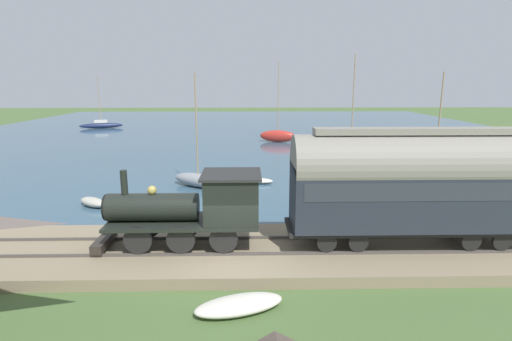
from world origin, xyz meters
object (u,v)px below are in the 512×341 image
Objects in this scene: rowboat_far_out at (258,181)px; rowboat_near_shore at (325,212)px; sailboat_black at (350,159)px; rowboat_off_pier at (383,195)px; sailboat_gray at (198,179)px; sailboat_red at (278,136)px; sailboat_navy at (101,125)px; steam_locomotive at (199,205)px; sailboat_teal at (434,177)px; passenger_coach at (411,181)px; rowboat_mid_harbor at (93,202)px; beached_dinghy at (239,305)px.

rowboat_near_shore reaches higher than rowboat_far_out.
sailboat_black is 3.74× the size of rowboat_off_pier.
sailboat_red is at bearing 15.62° from sailboat_gray.
rowboat_off_pier is (-4.16, -7.47, 0.10)m from rowboat_far_out.
rowboat_far_out is (-34.94, -23.27, -0.34)m from sailboat_navy.
rowboat_off_pier is at bearing -71.48° from sailboat_gray.
sailboat_red reaches higher than steam_locomotive.
rowboat_near_shore is (-2.97, 4.11, -0.08)m from rowboat_off_pier.
sailboat_red is (21.66, 8.68, -0.06)m from sailboat_teal.
sailboat_teal is (10.32, -5.91, -2.31)m from passenger_coach.
sailboat_red is at bearing 37.83° from sailboat_black.
rowboat_near_shore is at bearing -164.89° from sailboat_navy.
rowboat_near_shore is at bearing -162.26° from sailboat_red.
rowboat_near_shore is at bearing -95.69° from sailboat_gray.
sailboat_black is 20.63m from rowboat_mid_harbor.
passenger_coach is at bearing -59.51° from beached_dinghy.
passenger_coach is at bearing -169.04° from sailboat_black.
sailboat_gray is at bearing 41.03° from passenger_coach.
sailboat_red is (-15.09, -26.19, 0.23)m from sailboat_navy.
rowboat_mid_harbor is 0.71× the size of beached_dinghy.
sailboat_gray reaches higher than rowboat_far_out.
steam_locomotive is at bearing 112.44° from rowboat_near_shore.
sailboat_black reaches higher than sailboat_navy.
rowboat_off_pier is 14.62m from beached_dinghy.
steam_locomotive is at bearing 113.91° from rowboat_off_pier.
sailboat_red is 4.35× the size of rowboat_mid_harbor.
beached_dinghy is at bearing -173.65° from sailboat_navy.
sailboat_teal is 21.42m from rowboat_mid_harbor.
sailboat_gray is (0.90, 15.67, -0.30)m from sailboat_teal.
sailboat_teal is at bearing -153.73° from sailboat_navy.
sailboat_teal is 19.04m from beached_dinghy.
steam_locomotive is at bearing -99.09° from rowboat_mid_harbor.
sailboat_red is (14.15, 5.04, 0.15)m from sailboat_black.
sailboat_black is (17.83, -2.27, -2.53)m from passenger_coach.
rowboat_off_pier is (-3.24, -11.53, -0.24)m from sailboat_gray.
sailboat_teal is 0.82× the size of sailboat_red.
sailboat_navy is at bearing 23.87° from rowboat_off_pier.
sailboat_gray is at bearing 60.00° from rowboat_off_pier.
sailboat_black reaches higher than sailboat_gray.
sailboat_black is at bearing -36.98° from rowboat_near_shore.
sailboat_gray is 3.39× the size of rowboat_near_shore.
sailboat_navy is 1.06× the size of sailboat_gray.
sailboat_black is 4.13× the size of rowboat_near_shore.
sailboat_red is at bearing -137.19° from sailboat_navy.
beached_dinghy is (-10.86, -8.53, -0.04)m from rowboat_mid_harbor.
rowboat_off_pier reaches higher than rowboat_mid_harbor.
sailboat_navy is at bearing 31.60° from passenger_coach.
steam_locomotive is 3.05× the size of rowboat_mid_harbor.
sailboat_gray is at bearing 137.03° from sailboat_black.
passenger_coach is 1.22× the size of sailboat_navy.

